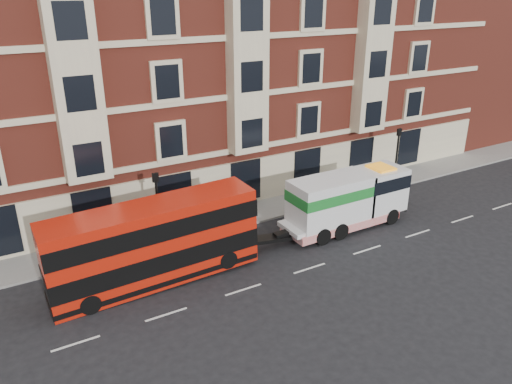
% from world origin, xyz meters
% --- Properties ---
extents(ground, '(120.00, 120.00, 0.00)m').
position_xyz_m(ground, '(0.00, 0.00, 0.00)').
color(ground, black).
rests_on(ground, ground).
extents(sidewalk, '(90.00, 3.00, 0.15)m').
position_xyz_m(sidewalk, '(0.00, 7.50, 0.07)').
color(sidewalk, slate).
rests_on(sidewalk, ground).
extents(victorian_terrace, '(45.00, 12.00, 20.40)m').
position_xyz_m(victorian_terrace, '(0.50, 15.00, 10.07)').
color(victorian_terrace, maroon).
rests_on(victorian_terrace, ground).
extents(filler_east, '(18.00, 10.00, 19.00)m').
position_xyz_m(filler_east, '(32.00, 14.00, 9.43)').
color(filler_east, maroon).
rests_on(filler_east, ground).
extents(lamp_post_west, '(0.35, 0.15, 4.35)m').
position_xyz_m(lamp_post_west, '(-6.00, 6.20, 2.68)').
color(lamp_post_west, black).
rests_on(lamp_post_west, sidewalk).
extents(lamp_post_east, '(0.35, 0.15, 4.35)m').
position_xyz_m(lamp_post_east, '(12.00, 6.20, 2.68)').
color(lamp_post_east, black).
rests_on(lamp_post_east, sidewalk).
extents(double_decker_bus, '(10.39, 2.38, 4.20)m').
position_xyz_m(double_decker_bus, '(-7.41, 2.87, 2.23)').
color(double_decker_bus, red).
rests_on(double_decker_bus, ground).
extents(tow_truck, '(8.31, 2.46, 3.46)m').
position_xyz_m(tow_truck, '(4.64, 2.87, 1.84)').
color(tow_truck, silver).
rests_on(tow_truck, ground).
extents(pedestrian, '(0.68, 0.66, 1.56)m').
position_xyz_m(pedestrian, '(-8.75, 7.62, 0.93)').
color(pedestrian, '#1C2639').
rests_on(pedestrian, sidewalk).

